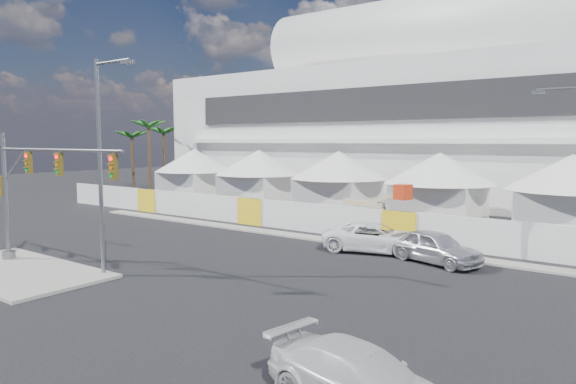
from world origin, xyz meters
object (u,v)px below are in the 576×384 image
Objects in this scene: pickup_near at (361,380)px; boom_lift at (359,217)px; pickup_curb at (375,238)px; lot_car_c at (256,207)px; streetlight_median at (103,152)px; sedan_silver at (435,247)px; traffic_mast at (28,190)px.

pickup_near is 24.68m from boom_lift.
pickup_curb is 16.22m from lot_car_c.
pickup_near is 31.82m from lot_car_c.
boom_lift is at bearing 79.20° from streetlight_median.
boom_lift is (-4.19, 5.88, 0.13)m from pickup_curb.
sedan_silver is 0.85× the size of pickup_curb.
pickup_near is 16.42m from streetlight_median.
sedan_silver is at bearing -114.70° from pickup_curb.
pickup_curb is (-3.73, 0.63, -0.03)m from sedan_silver.
traffic_mast is at bearing -164.18° from streetlight_median.
traffic_mast is 1.05× the size of streetlight_median.
sedan_silver is 0.70× the size of boom_lift.
streetlight_median is (4.42, 1.25, 1.88)m from traffic_mast.
streetlight_median is (-11.37, -11.59, 4.93)m from sedan_silver.
streetlight_median is at bearing 132.86° from pickup_curb.
sedan_silver is 0.48× the size of traffic_mast.
traffic_mast is at bearing -95.46° from boom_lift.
sedan_silver is 10.25m from boom_lift.
pickup_curb is 1.20× the size of lot_car_c.
traffic_mast is 4.97m from streetlight_median.
traffic_mast reaches higher than lot_car_c.
lot_car_c is at bearing 54.77° from pickup_near.
lot_car_c is at bearing -169.23° from boom_lift.
pickup_near reaches higher than lot_car_c.
streetlight_median reaches higher than boom_lift.
lot_car_c is at bearing 85.24° from sedan_silver.
streetlight_median reaches higher than pickup_near.
streetlight_median reaches higher than lot_car_c.
sedan_silver is at bearing 45.55° from streetlight_median.
sedan_silver reaches higher than pickup_curb.
sedan_silver is 1.02× the size of lot_car_c.
boom_lift is at bearing 20.32° from pickup_curb.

